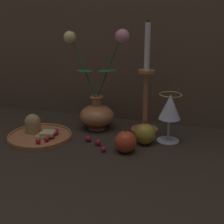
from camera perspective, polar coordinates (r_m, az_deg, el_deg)
ground_plane at (r=1.02m, az=-0.04°, el=-5.45°), size 2.40×2.40×0.00m
vase at (r=1.10m, az=-2.71°, el=1.28°), size 0.22×0.12×0.35m
plate_with_pastries at (r=1.07m, az=-13.27°, el=-3.76°), size 0.21×0.21×0.07m
wine_glass at (r=1.01m, az=10.53°, el=0.58°), size 0.07×0.07×0.16m
candlestick at (r=1.07m, az=6.15°, el=2.60°), size 0.10×0.10×0.38m
apple_beside_vase at (r=0.94m, az=2.47°, el=-5.47°), size 0.07×0.07×0.08m
apple_near_glass at (r=1.00m, az=6.04°, el=-4.03°), size 0.07×0.07×0.08m
berry_near_plate at (r=0.95m, az=-1.57°, el=-6.84°), size 0.02×0.02×0.02m
berry_front_center at (r=1.02m, az=-4.39°, el=-4.91°), size 0.02×0.02×0.02m
berry_by_glass_stem at (r=0.99m, az=-2.59°, el=-5.61°), size 0.02×0.02×0.02m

